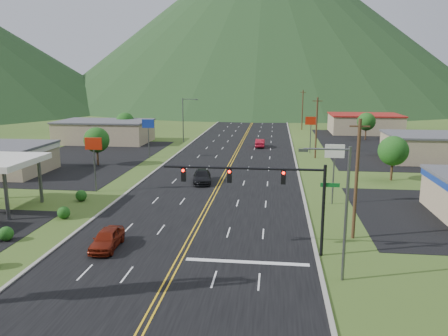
# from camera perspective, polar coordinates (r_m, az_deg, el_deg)

# --- Properties ---
(traffic_signal) EXTENTS (13.10, 0.43, 7.00)m
(traffic_signal) POSITION_cam_1_polar(r_m,az_deg,el_deg) (32.63, 5.94, -2.30)
(traffic_signal) COLOR black
(traffic_signal) RESTS_ON ground
(streetlight_east) EXTENTS (3.28, 0.25, 9.00)m
(streetlight_east) POSITION_cam_1_polar(r_m,az_deg,el_deg) (29.14, 15.11, -4.69)
(streetlight_east) COLOR #59595E
(streetlight_east) RESTS_ON ground
(streetlight_west) EXTENTS (3.28, 0.25, 9.00)m
(streetlight_west) POSITION_cam_1_polar(r_m,az_deg,el_deg) (89.95, -5.18, 6.65)
(streetlight_west) COLOR #59595E
(streetlight_west) RESTS_ON ground
(building_west_far) EXTENTS (18.40, 11.40, 4.50)m
(building_west_far) POSITION_cam_1_polar(r_m,az_deg,el_deg) (93.12, -15.31, 4.64)
(building_west_far) COLOR tan
(building_west_far) RESTS_ON ground
(building_east_mid) EXTENTS (14.40, 11.40, 4.30)m
(building_east_mid) POSITION_cam_1_polar(r_m,az_deg,el_deg) (77.69, 25.61, 2.46)
(building_east_mid) COLOR tan
(building_east_mid) RESTS_ON ground
(building_east_far) EXTENTS (16.40, 12.40, 4.50)m
(building_east_far) POSITION_cam_1_polar(r_m,az_deg,el_deg) (110.27, 17.88, 5.55)
(building_east_far) COLOR tan
(building_east_far) RESTS_ON ground
(pole_sign_west_a) EXTENTS (2.00, 0.18, 6.40)m
(pole_sign_west_a) POSITION_cam_1_polar(r_m,az_deg,el_deg) (52.66, -16.66, 2.37)
(pole_sign_west_a) COLOR #59595E
(pole_sign_west_a) RESTS_ON ground
(pole_sign_west_b) EXTENTS (2.00, 0.18, 6.40)m
(pole_sign_west_b) POSITION_cam_1_polar(r_m,az_deg,el_deg) (73.17, -9.87, 5.23)
(pole_sign_west_b) COLOR #59595E
(pole_sign_west_b) RESTS_ON ground
(pole_sign_east_a) EXTENTS (2.00, 0.18, 6.40)m
(pole_sign_east_a) POSITION_cam_1_polar(r_m,az_deg,el_deg) (46.80, 14.23, 1.37)
(pole_sign_east_a) COLOR #59595E
(pole_sign_east_a) RESTS_ON ground
(pole_sign_east_b) EXTENTS (2.00, 0.18, 6.40)m
(pole_sign_east_b) POSITION_cam_1_polar(r_m,az_deg,el_deg) (78.33, 11.29, 5.60)
(pole_sign_east_b) COLOR #59595E
(pole_sign_east_b) RESTS_ON ground
(tree_west_a) EXTENTS (3.84, 3.84, 5.82)m
(tree_west_a) POSITION_cam_1_polar(r_m,az_deg,el_deg) (68.80, -16.30, 3.54)
(tree_west_a) COLOR #382314
(tree_west_a) RESTS_ON ground
(tree_west_b) EXTENTS (3.84, 3.84, 5.82)m
(tree_west_b) POSITION_cam_1_polar(r_m,az_deg,el_deg) (95.60, -12.79, 5.93)
(tree_west_b) COLOR #382314
(tree_west_b) RESTS_ON ground
(tree_east_a) EXTENTS (3.84, 3.84, 5.82)m
(tree_east_a) POSITION_cam_1_polar(r_m,az_deg,el_deg) (60.35, 21.24, 2.10)
(tree_east_a) COLOR #382314
(tree_east_a) RESTS_ON ground
(tree_east_b) EXTENTS (3.84, 3.84, 5.82)m
(tree_east_b) POSITION_cam_1_polar(r_m,az_deg,el_deg) (98.00, 18.10, 5.78)
(tree_east_b) COLOR #382314
(tree_east_b) RESTS_ON ground
(utility_pole_a) EXTENTS (1.60, 0.28, 10.00)m
(utility_pole_a) POSITION_cam_1_polar(r_m,az_deg,el_deg) (37.17, 16.92, -1.33)
(utility_pole_a) COLOR #382314
(utility_pole_a) RESTS_ON ground
(utility_pole_b) EXTENTS (1.60, 0.28, 10.00)m
(utility_pole_b) POSITION_cam_1_polar(r_m,az_deg,el_deg) (73.41, 11.98, 5.23)
(utility_pole_b) COLOR #382314
(utility_pole_b) RESTS_ON ground
(utility_pole_c) EXTENTS (1.60, 0.28, 10.00)m
(utility_pole_c) POSITION_cam_1_polar(r_m,az_deg,el_deg) (113.14, 10.21, 7.54)
(utility_pole_c) COLOR #382314
(utility_pole_c) RESTS_ON ground
(utility_pole_d) EXTENTS (1.60, 0.28, 10.00)m
(utility_pole_d) POSITION_cam_1_polar(r_m,az_deg,el_deg) (153.02, 9.36, 8.65)
(utility_pole_d) COLOR #382314
(utility_pole_d) RESTS_ON ground
(mountain_n) EXTENTS (220.00, 220.00, 85.00)m
(mountain_n) POSITION_cam_1_polar(r_m,az_deg,el_deg) (239.54, 5.36, 18.81)
(mountain_n) COLOR #183618
(mountain_n) RESTS_ON ground
(car_red_near) EXTENTS (2.05, 4.65, 1.56)m
(car_red_near) POSITION_cam_1_polar(r_m,az_deg,el_deg) (35.84, -15.03, -8.97)
(car_red_near) COLOR maroon
(car_red_near) RESTS_ON ground
(car_dark_mid) EXTENTS (3.03, 5.70, 1.57)m
(car_dark_mid) POSITION_cam_1_polar(r_m,az_deg,el_deg) (55.48, -2.87, -1.17)
(car_dark_mid) COLOR black
(car_dark_mid) RESTS_ON ground
(car_red_far) EXTENTS (1.71, 4.81, 1.58)m
(car_red_far) POSITION_cam_1_polar(r_m,az_deg,el_deg) (83.82, 4.74, 3.25)
(car_red_far) COLOR maroon
(car_red_far) RESTS_ON ground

